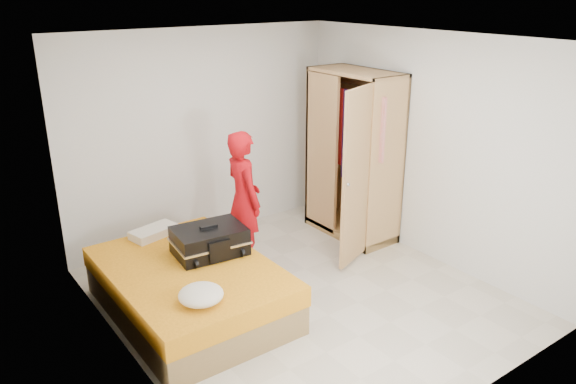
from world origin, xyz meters
TOP-DOWN VIEW (x-y plane):
  - room at (0.00, 0.00)m, footprint 4.00×4.02m
  - bed at (-1.05, 0.42)m, footprint 1.42×2.02m
  - wardrobe at (1.45, 0.85)m, footprint 1.14×1.39m
  - person at (-0.08, 0.96)m, footprint 0.44×0.61m
  - suitcase at (-0.75, 0.54)m, footprint 0.76×0.60m
  - round_cushion at (-1.26, -0.24)m, footprint 0.39×0.39m
  - pillow at (-1.03, 1.27)m, footprint 0.54×0.36m

SIDE VIEW (x-z plane):
  - bed at x=-1.05m, z-range 0.00..0.50m
  - pillow at x=-1.03m, z-range 0.50..0.59m
  - round_cushion at x=-1.26m, z-range 0.50..0.65m
  - suitcase at x=-0.75m, z-range 0.48..0.79m
  - person at x=-0.08m, z-range 0.00..1.59m
  - wardrobe at x=1.45m, z-range -0.05..2.05m
  - room at x=0.00m, z-range 0.00..2.60m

